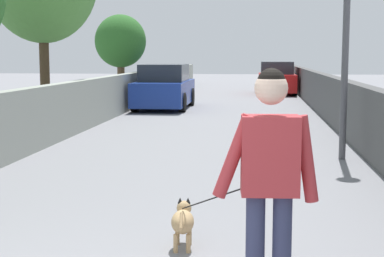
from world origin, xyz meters
The scene contains 8 objects.
ground_plane centered at (14.00, 0.00, 0.00)m, with size 80.00×80.00×0.00m, color gray.
wall_left centered at (12.00, 3.23, 0.62)m, with size 48.00×0.30×1.24m, color #999E93.
fence_right centered at (12.00, -3.23, 0.64)m, with size 48.00×0.30×1.27m, color #4C4C4C.
tree_left_far centered at (19.00, 3.94, 2.35)m, with size 1.90×1.90×3.36m.
person_skateboarder centered at (1.33, -1.22, 1.09)m, with size 0.25×0.71×1.70m.
dog centered at (2.95, -0.43, 0.28)m, with size 1.92×0.92×1.06m.
car_near centered at (17.61, 2.08, 0.71)m, with size 4.04×1.80×1.54m.
car_far centered at (25.71, -2.08, 0.72)m, with size 4.16×1.80×1.54m.
Camera 1 is at (-2.51, -1.12, 1.87)m, focal length 54.52 mm.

